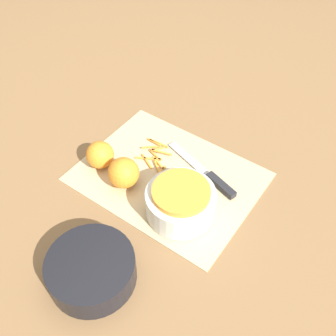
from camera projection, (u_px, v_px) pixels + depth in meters
ground_plane at (168, 177)px, 1.04m from camera, size 4.00×4.00×0.00m
cutting_board at (168, 176)px, 1.03m from camera, size 0.46×0.35×0.01m
bowl_speckled at (181, 201)px, 0.93m from camera, size 0.17×0.17×0.08m
bowl_dark at (92, 270)px, 0.82m from camera, size 0.19×0.19×0.07m
knife at (212, 178)px, 1.02m from camera, size 0.25×0.09×0.02m
orange_left at (124, 173)px, 0.99m from camera, size 0.08×0.08×0.08m
orange_right at (100, 155)px, 1.03m from camera, size 0.07×0.07×0.07m
peel_pile at (155, 156)px, 1.08m from camera, size 0.12×0.11×0.01m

